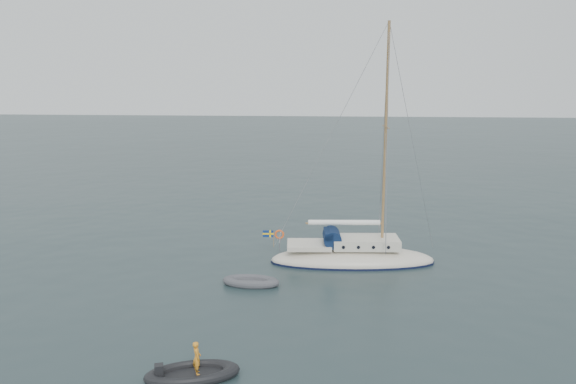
# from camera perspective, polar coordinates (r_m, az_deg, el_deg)

# --- Properties ---
(ground) EXTENTS (300.00, 300.00, 0.00)m
(ground) POSITION_cam_1_polar(r_m,az_deg,el_deg) (31.81, 2.00, -7.74)
(ground) COLOR black
(ground) RESTS_ON ground
(sailboat) EXTENTS (9.92, 2.97, 14.13)m
(sailboat) POSITION_cam_1_polar(r_m,az_deg,el_deg) (32.59, 6.60, -5.38)
(sailboat) COLOR beige
(sailboat) RESTS_ON ground
(dinghy) EXTENTS (2.97, 1.34, 0.43)m
(dinghy) POSITION_cam_1_polar(r_m,az_deg,el_deg) (29.27, -3.80, -9.06)
(dinghy) COLOR #48494D
(dinghy) RESTS_ON ground
(rib) EXTENTS (3.36, 1.53, 1.38)m
(rib) POSITION_cam_1_polar(r_m,az_deg,el_deg) (20.96, -9.73, -17.64)
(rib) COLOR black
(rib) RESTS_ON ground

